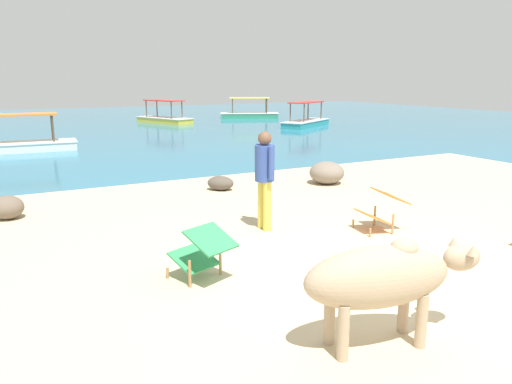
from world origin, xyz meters
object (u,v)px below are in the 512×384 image
(boat_green, at_px, (249,114))
(boat_teal, at_px, (306,121))
(deck_chair_near, at_px, (382,207))
(cow, at_px, (383,277))
(person_standing, at_px, (265,173))
(boat_yellow, at_px, (164,118))
(deck_chair_far, at_px, (202,250))
(boat_white, at_px, (20,143))

(boat_green, bearing_deg, boat_teal, -64.93)
(deck_chair_near, xyz_separation_m, boat_teal, (8.82, 15.74, -0.13))
(cow, relative_size, person_standing, 1.13)
(deck_chair_near, distance_m, boat_teal, 18.04)
(deck_chair_near, distance_m, boat_yellow, 21.36)
(deck_chair_far, relative_size, boat_yellow, 0.24)
(boat_teal, bearing_deg, person_standing, -157.31)
(person_standing, height_order, boat_teal, person_standing)
(deck_chair_far, distance_m, boat_white, 13.37)
(deck_chair_far, bearing_deg, boat_white, -15.71)
(person_standing, bearing_deg, boat_yellow, 76.53)
(deck_chair_near, bearing_deg, boat_yellow, -89.64)
(deck_chair_near, distance_m, person_standing, 2.00)
(person_standing, bearing_deg, cow, -102.62)
(deck_chair_near, bearing_deg, boat_white, -61.04)
(boat_white, relative_size, boat_yellow, 0.97)
(boat_white, relative_size, boat_teal, 1.00)
(deck_chair_far, height_order, boat_yellow, boat_yellow)
(deck_chair_near, bearing_deg, boat_teal, -111.31)
(person_standing, distance_m, boat_teal, 18.16)
(person_standing, xyz_separation_m, boat_teal, (10.49, 14.81, -0.70))
(deck_chair_far, bearing_deg, deck_chair_near, -102.93)
(cow, bearing_deg, boat_yellow, 89.08)
(person_standing, bearing_deg, boat_green, 62.95)
(boat_white, bearing_deg, cow, 101.49)
(deck_chair_far, relative_size, boat_white, 0.24)
(cow, distance_m, person_standing, 3.74)
(boat_white, bearing_deg, boat_yellow, -129.94)
(deck_chair_far, distance_m, boat_teal, 20.33)
(person_standing, distance_m, boat_yellow, 20.75)
(person_standing, relative_size, boat_white, 0.44)
(boat_green, distance_m, boat_teal, 6.44)
(deck_chair_far, xyz_separation_m, boat_yellow, (6.17, 21.72, -0.13))
(cow, bearing_deg, boat_white, 110.50)
(deck_chair_near, height_order, deck_chair_far, same)
(deck_chair_far, xyz_separation_m, boat_teal, (12.16, 16.29, -0.13))
(cow, height_order, person_standing, person_standing)
(person_standing, xyz_separation_m, boat_yellow, (4.50, 20.24, -0.70))
(cow, relative_size, boat_teal, 0.49)
(deck_chair_near, bearing_deg, boat_green, -103.55)
(boat_yellow, bearing_deg, cow, -35.40)
(deck_chair_far, relative_size, boat_green, 0.24)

